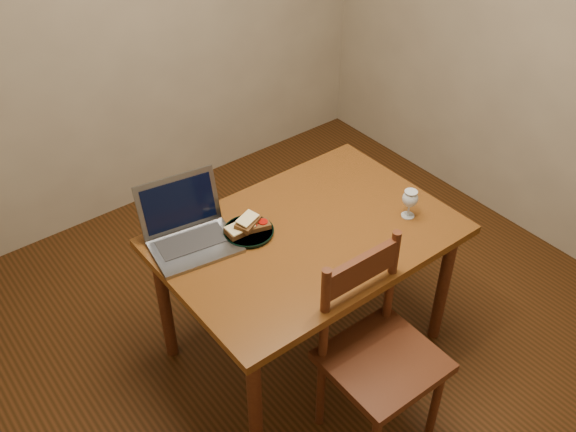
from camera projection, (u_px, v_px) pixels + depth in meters
floor at (311, 331)px, 3.40m from camera, size 3.20×3.20×0.02m
back_wall at (133, 1)px, 3.58m from camera, size 3.20×0.02×2.60m
right_wall at (553, 20)px, 3.37m from camera, size 0.02×3.20×2.60m
table at (307, 247)px, 2.92m from camera, size 1.30×0.90×0.74m
chair at (380, 348)px, 2.63m from camera, size 0.46×0.44×0.48m
plate at (249, 232)px, 2.86m from camera, size 0.23×0.23×0.02m
sandwich_cheese at (240, 229)px, 2.83m from camera, size 0.13×0.08×0.04m
sandwich_tomato at (258, 225)px, 2.85m from camera, size 0.12×0.09×0.03m
sandwich_top at (248, 222)px, 2.83m from camera, size 0.14×0.11×0.04m
milk_glass at (409, 204)px, 2.92m from camera, size 0.07×0.07×0.14m
laptop at (187, 226)px, 2.79m from camera, size 0.41×0.39×0.26m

